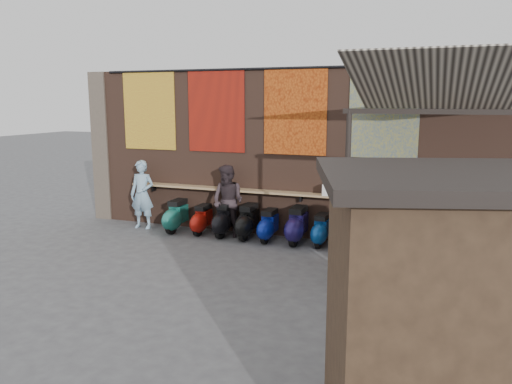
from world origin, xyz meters
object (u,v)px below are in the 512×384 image
scooter_stool_3 (248,222)px  scooter_stool_7 (349,233)px  scooter_stool_0 (176,216)px  market_stall (464,322)px  scooter_stool_4 (268,226)px  scooter_stool_2 (225,220)px  shopper_tan (397,239)px  scooter_stool_6 (321,230)px  scooter_stool_1 (202,220)px  shopper_grey (418,242)px  diner_left (142,194)px  scooter_stool_8 (374,235)px  shopper_navy (363,237)px  diner_right (228,201)px  scooter_stool_9 (403,239)px  shelf_box (337,190)px  scooter_stool_5 (297,226)px

scooter_stool_3 → scooter_stool_7: size_ratio=1.11×
scooter_stool_0 → market_stall: market_stall is taller
scooter_stool_4 → market_stall: 7.30m
scooter_stool_0 → scooter_stool_2: 1.30m
scooter_stool_0 → scooter_stool_7: size_ratio=1.09×
shopper_tan → scooter_stool_6: bearing=90.4°
scooter_stool_1 → scooter_stool_4: bearing=-1.6°
scooter_stool_2 → shopper_grey: bearing=-27.3°
market_stall → scooter_stool_0: bearing=119.6°
diner_left → shopper_tan: 6.75m
scooter_stool_7 → market_stall: 6.50m
scooter_stool_8 → scooter_stool_4: bearing=-179.3°
scooter_stool_6 → shopper_grey: (2.19, -2.37, 0.58)m
scooter_stool_4 → scooter_stool_1: bearing=178.4°
scooter_stool_3 → shopper_navy: 3.52m
scooter_stool_4 → diner_right: 1.16m
shopper_tan → shopper_navy: bearing=131.7°
scooter_stool_1 → market_stall: (5.72, -6.11, 0.91)m
diner_right → shopper_grey: (4.46, -2.34, 0.07)m
diner_right → scooter_stool_7: bearing=13.7°
scooter_stool_4 → scooter_stool_9: 3.02m
shelf_box → shopper_tan: (1.53, -2.18, -0.43)m
scooter_stool_9 → diner_left: size_ratio=0.40×
scooter_stool_3 → scooter_stool_6: (1.77, 0.02, -0.05)m
scooter_stool_1 → scooter_stool_4: size_ratio=0.96×
scooter_stool_5 → scooter_stool_3: bearing=180.0°
scooter_stool_9 → diner_left: bearing=180.0°
scooter_stool_7 → shopper_grey: (1.55, -2.32, 0.57)m
shopper_navy → scooter_stool_2: bearing=-50.4°
scooter_stool_5 → diner_right: (-1.73, -0.01, 0.45)m
scooter_stool_5 → diner_right: diner_right is taller
scooter_stool_3 → shopper_tan: size_ratio=0.51×
scooter_stool_6 → diner_left: size_ratio=0.43×
scooter_stool_9 → diner_right: 4.10m
scooter_stool_6 → diner_right: size_ratio=0.43×
scooter_stool_3 → scooter_stool_6: scooter_stool_3 is taller
scooter_stool_0 → scooter_stool_6: scooter_stool_0 is taller
market_stall → shopper_tan: bearing=85.5°
scooter_stool_5 → scooter_stool_8: bearing=-0.7°
diner_left → diner_right: (2.40, 0.00, -0.01)m
scooter_stool_1 → scooter_stool_8: (4.16, -0.02, 0.02)m
scooter_stool_8 → scooter_stool_0: bearing=-179.8°
scooter_stool_6 → scooter_stool_9: bearing=-1.1°
scooter_stool_0 → shopper_grey: bearing=-21.5°
scooter_stool_8 → shopper_grey: bearing=-66.6°
scooter_stool_1 → scooter_stool_8: size_ratio=0.94×
scooter_stool_1 → shopper_navy: (4.19, -1.83, 0.45)m
shelf_box → scooter_stool_8: 1.30m
diner_left → scooter_stool_4: bearing=-5.0°
shelf_box → diner_left: (-4.95, -0.30, -0.38)m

